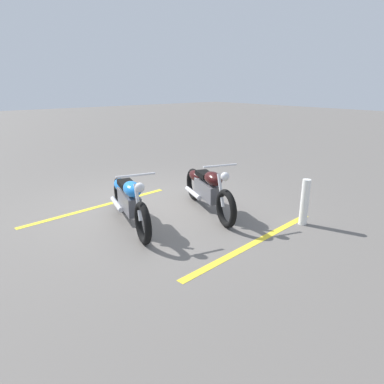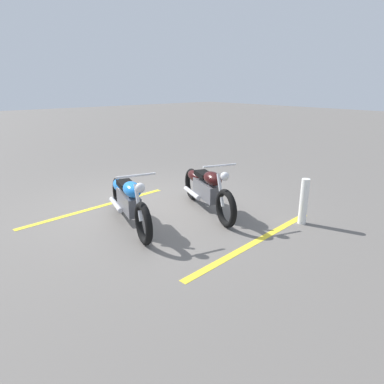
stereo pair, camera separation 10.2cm
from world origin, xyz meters
The scene contains 6 objects.
ground_plane centered at (0.00, 0.00, 0.00)m, with size 60.00×60.00×0.00m, color #66605B.
motorcycle_bright_foreground centered at (0.52, -0.72, 0.46)m, with size 2.18×0.79×1.04m.
motorcycle_dark_foreground centered at (0.89, 0.75, 0.46)m, with size 2.15×0.87×1.04m.
bollard_post centered at (2.45, 1.62, 0.41)m, with size 0.14×0.14×0.82m, color white.
parking_stripe_near centered at (-0.66, -0.76, 0.00)m, with size 3.20×0.12×0.01m, color yellow.
parking_stripe_mid centered at (2.41, 0.42, 0.00)m, with size 3.20×0.12×0.01m, color yellow.
Camera 1 is at (5.49, -3.38, 2.36)m, focal length 31.74 mm.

